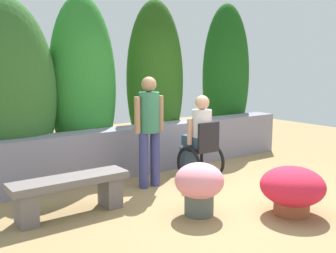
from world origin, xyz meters
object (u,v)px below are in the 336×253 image
Objects in this scene: person_in_wheelchair at (199,141)px; person_standing_companion at (149,124)px; stone_bench at (70,190)px; flower_pot_red_accent at (199,185)px; flower_pot_terracotta_by_wall at (292,189)px.

person_standing_companion is (-0.84, 0.14, 0.31)m from person_in_wheelchair.
stone_bench is 1.54m from flower_pot_red_accent.
flower_pot_red_accent is (-0.12, -1.27, -0.57)m from person_standing_companion.
flower_pot_red_accent reaches higher than flower_pot_terracotta_by_wall.
flower_pot_terracotta_by_wall is (2.18, -1.54, 0.01)m from stone_bench.
flower_pot_red_accent is (-0.92, 0.65, 0.05)m from flower_pot_terracotta_by_wall.
person_standing_companion is at bearing 112.50° from flower_pot_terracotta_by_wall.
person_in_wheelchair reaches higher than flower_pot_red_accent.
stone_bench is 2.67m from flower_pot_terracotta_by_wall.
person_standing_companion reaches higher than flower_pot_terracotta_by_wall.
person_in_wheelchair is at bearing -0.38° from stone_bench.
flower_pot_red_accent is at bearing -41.90° from stone_bench.
person_standing_companion is at bearing 162.88° from person_in_wheelchair.
person_in_wheelchair is 1.81m from flower_pot_terracotta_by_wall.
stone_bench is 0.87× the size of person_standing_companion.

